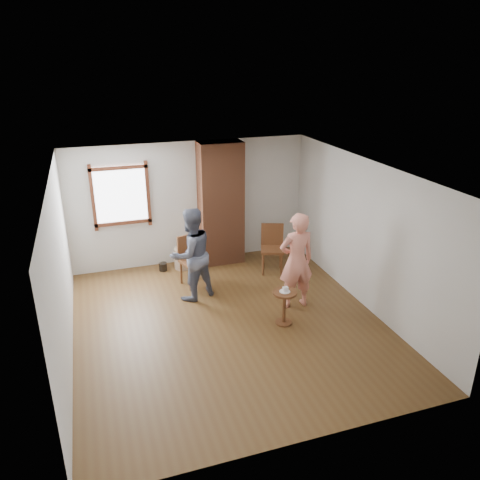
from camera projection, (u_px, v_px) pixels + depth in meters
name	position (u px, v px, depth m)	size (l,w,h in m)	color
ground	(229.00, 323.00, 7.89)	(5.50, 5.50, 0.00)	brown
room_shell	(214.00, 211.00, 7.73)	(5.04, 5.52, 2.62)	silver
brick_chimney	(221.00, 204.00, 9.78)	(0.90, 0.50, 2.60)	brown
stoneware_crock	(183.00, 258.00, 9.84)	(0.35, 0.35, 0.45)	tan
dark_pot	(163.00, 267.00, 9.77)	(0.17, 0.17, 0.17)	black
dining_chair_left	(191.00, 257.00, 9.06)	(0.57, 0.57, 0.98)	brown
dining_chair_right	(272.00, 245.00, 9.63)	(0.59, 0.59, 0.99)	brown
side_table	(284.00, 302.00, 7.74)	(0.40, 0.40, 0.60)	brown
cake_plate	(285.00, 291.00, 7.66)	(0.18, 0.18, 0.01)	white
cake_slice	(285.00, 289.00, 7.65)	(0.08, 0.07, 0.06)	white
man	(191.00, 254.00, 8.41)	(0.84, 0.66, 1.73)	#151E39
person_pink	(296.00, 261.00, 8.13)	(0.64, 0.42, 1.75)	#EE8C77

